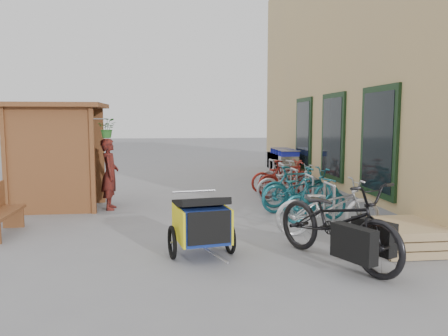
{
  "coord_description": "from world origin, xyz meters",
  "views": [
    {
      "loc": [
        -0.59,
        -7.73,
        2.04
      ],
      "look_at": [
        0.5,
        1.5,
        1.0
      ],
      "focal_mm": 35.0,
      "sensor_mm": 36.0,
      "label": 1
    }
  ],
  "objects": [
    {
      "name": "pallet_stack",
      "position": [
        3.0,
        -1.4,
        0.21
      ],
      "size": [
        1.0,
        1.2,
        0.4
      ],
      "color": "tan",
      "rests_on": "ground"
    },
    {
      "name": "bike_0",
      "position": [
        2.12,
        -0.42,
        0.5
      ],
      "size": [
        1.91,
        0.69,
        1.0
      ],
      "primitive_type": "imported",
      "rotation": [
        0.0,
        0.0,
        1.58
      ],
      "color": "#B4B5B9",
      "rests_on": "ground"
    },
    {
      "name": "bike_2",
      "position": [
        2.22,
        1.52,
        0.49
      ],
      "size": [
        1.93,
        0.9,
        0.98
      ],
      "primitive_type": "imported",
      "rotation": [
        0.0,
        0.0,
        1.71
      ],
      "color": "#1D6776",
      "rests_on": "ground"
    },
    {
      "name": "person_kiosk",
      "position": [
        -2.01,
        2.29,
        0.81
      ],
      "size": [
        0.41,
        0.6,
        1.61
      ],
      "primitive_type": "imported",
      "rotation": [
        0.0,
        0.0,
        1.61
      ],
      "color": "maroon",
      "rests_on": "ground"
    },
    {
      "name": "child_trailer",
      "position": [
        -0.18,
        -1.35,
        0.53
      ],
      "size": [
        1.03,
        1.65,
        0.95
      ],
      "rotation": [
        0.0,
        0.0,
        0.18
      ],
      "color": "navy",
      "rests_on": "ground"
    },
    {
      "name": "kiosk",
      "position": [
        -3.28,
        2.47,
        1.55
      ],
      "size": [
        2.49,
        1.65,
        2.4
      ],
      "color": "brown",
      "rests_on": "ground"
    },
    {
      "name": "bike_4",
      "position": [
        2.32,
        2.86,
        0.46
      ],
      "size": [
        1.82,
        0.86,
        0.92
      ],
      "primitive_type": "imported",
      "rotation": [
        0.0,
        0.0,
        1.72
      ],
      "color": "#B4B5B9",
      "rests_on": "ground"
    },
    {
      "name": "shopping_carts",
      "position": [
        3.0,
        6.45,
        0.63
      ],
      "size": [
        0.61,
        2.41,
        1.09
      ],
      "color": "silver",
      "rests_on": "ground"
    },
    {
      "name": "bike_7",
      "position": [
        2.49,
        4.42,
        0.45
      ],
      "size": [
        1.56,
        0.88,
        0.91
      ],
      "primitive_type": "imported",
      "rotation": [
        0.0,
        0.0,
        1.89
      ],
      "color": "#B4B5B9",
      "rests_on": "ground"
    },
    {
      "name": "cargo_bike",
      "position": [
        1.72,
        -1.91,
        0.6
      ],
      "size": [
        1.7,
        2.42,
        1.21
      ],
      "rotation": [
        0.0,
        0.0,
        0.44
      ],
      "color": "black",
      "rests_on": "ground"
    },
    {
      "name": "building",
      "position": [
        6.49,
        4.5,
        3.49
      ],
      "size": [
        6.07,
        13.0,
        7.0
      ],
      "color": "tan",
      "rests_on": "ground"
    },
    {
      "name": "bike_5",
      "position": [
        2.34,
        3.22,
        0.5
      ],
      "size": [
        1.72,
        0.8,
        1.0
      ],
      "primitive_type": "imported",
      "rotation": [
        0.0,
        0.0,
        1.78
      ],
      "color": "maroon",
      "rests_on": "ground"
    },
    {
      "name": "ground",
      "position": [
        0.0,
        0.0,
        0.0
      ],
      "size": [
        80.0,
        80.0,
        0.0
      ],
      "primitive_type": "plane",
      "color": "gray"
    },
    {
      "name": "bike_6",
      "position": [
        2.41,
        4.05,
        0.46
      ],
      "size": [
        1.83,
        0.86,
        0.92
      ],
      "primitive_type": "imported",
      "rotation": [
        0.0,
        0.0,
        1.71
      ],
      "color": "maroon",
      "rests_on": "ground"
    },
    {
      "name": "bike_3",
      "position": [
        2.22,
        2.0,
        0.49
      ],
      "size": [
        1.65,
        0.57,
        0.97
      ],
      "primitive_type": "imported",
      "rotation": [
        0.0,
        0.0,
        1.64
      ],
      "color": "#1D6776",
      "rests_on": "ground"
    },
    {
      "name": "bike_1",
      "position": [
        2.23,
        0.55,
        0.45
      ],
      "size": [
        1.54,
        0.83,
        0.89
      ],
      "primitive_type": "imported",
      "rotation": [
        0.0,
        0.0,
        1.86
      ],
      "color": "#1D6776",
      "rests_on": "ground"
    },
    {
      "name": "bike_rack",
      "position": [
        2.3,
        2.4,
        0.52
      ],
      "size": [
        0.05,
        5.35,
        0.86
      ],
      "color": "#A5A8AD",
      "rests_on": "ground"
    }
  ]
}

